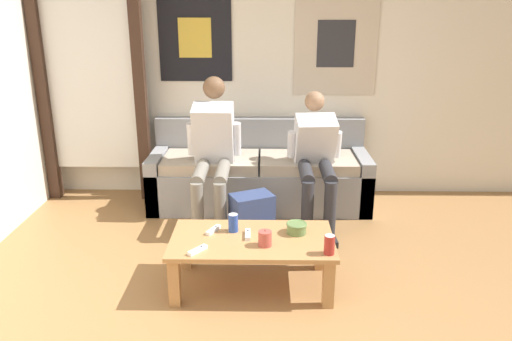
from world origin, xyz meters
TOP-DOWN VIEW (x-y plane):
  - wall_back at (0.00, 2.50)m, footprint 10.00×0.07m
  - door_frame at (-1.45, 2.28)m, footprint 1.00×0.10m
  - couch at (0.10, 2.14)m, footprint 2.00×0.72m
  - coffee_table at (0.06, 0.66)m, footprint 1.07×0.58m
  - person_seated_adult at (-0.30, 1.76)m, footprint 0.47×0.94m
  - person_seated_teen at (0.58, 1.76)m, footprint 0.47×0.90m
  - backpack at (0.05, 1.34)m, footprint 0.38×0.33m
  - ceramic_bowl at (0.36, 0.74)m, footprint 0.14×0.14m
  - pillar_candle at (0.15, 0.56)m, footprint 0.09×0.09m
  - drink_can_blue at (-0.07, 0.77)m, footprint 0.07×0.07m
  - drink_can_red at (0.54, 0.45)m, footprint 0.07×0.07m
  - game_controller_near_left at (-0.20, 0.76)m, footprint 0.10×0.14m
  - game_controller_near_right at (-0.27, 0.47)m, footprint 0.12×0.13m
  - game_controller_far_center at (0.03, 0.69)m, footprint 0.04×0.14m

SIDE VIEW (x-z plane):
  - backpack at x=0.05m, z-range -0.01..0.38m
  - couch at x=0.10m, z-range -0.11..0.66m
  - coffee_table at x=0.06m, z-range 0.12..0.47m
  - game_controller_near_left at x=-0.20m, z-range 0.35..0.38m
  - game_controller_near_right at x=-0.27m, z-range 0.35..0.38m
  - game_controller_far_center at x=0.03m, z-range 0.35..0.38m
  - ceramic_bowl at x=0.36m, z-range 0.35..0.43m
  - pillar_candle at x=0.15m, z-range 0.34..0.45m
  - drink_can_blue at x=-0.07m, z-range 0.35..0.47m
  - drink_can_red at x=0.54m, z-range 0.35..0.47m
  - person_seated_teen at x=0.58m, z-range 0.05..1.14m
  - person_seated_adult at x=-0.30m, z-range 0.04..1.26m
  - door_frame at x=-1.45m, z-range 0.12..2.27m
  - wall_back at x=0.00m, z-range 0.00..2.55m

